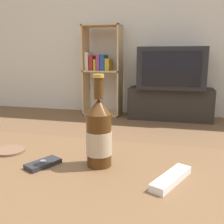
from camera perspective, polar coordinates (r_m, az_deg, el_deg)
back_wall at (r=3.70m, az=10.02°, el=19.72°), size 8.00×0.05×2.60m
coffee_table at (r=0.80m, az=-10.43°, el=-17.34°), size 1.40×0.64×0.48m
tv_stand at (r=3.45m, az=12.51°, el=1.82°), size 1.05×0.37×0.40m
television at (r=3.39m, az=12.87°, el=9.36°), size 0.81×0.54×0.51m
bookshelf at (r=3.59m, az=-2.37°, el=9.49°), size 0.50×0.30×1.20m
beer_bottle at (r=0.78m, az=-2.86°, el=-4.79°), size 0.08×0.08×0.27m
cell_phone at (r=0.83m, az=-14.76°, el=-10.82°), size 0.09×0.11×0.02m
remote_control at (r=0.72m, az=12.77°, el=-13.93°), size 0.10×0.17×0.02m
coaster at (r=0.98m, az=-21.36°, el=-7.84°), size 0.10×0.10×0.01m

